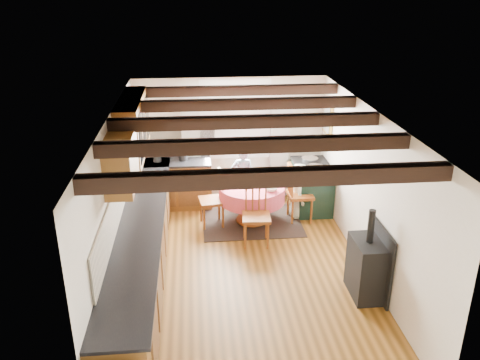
{
  "coord_description": "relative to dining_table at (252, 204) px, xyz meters",
  "views": [
    {
      "loc": [
        -0.69,
        -6.32,
        4.06
      ],
      "look_at": [
        0.0,
        0.8,
        1.15
      ],
      "focal_mm": 36.97,
      "sensor_mm": 36.0,
      "label": 1
    }
  ],
  "objects": [
    {
      "name": "splash_left",
      "position": [
        -2.07,
        -1.3,
        0.85
      ],
      "size": [
        0.02,
        4.5,
        0.55
      ],
      "primitive_type": "cube",
      "color": "beige",
      "rests_on": "wall_left"
    },
    {
      "name": "wall_front",
      "position": [
        -0.29,
        -4.35,
        0.85
      ],
      "size": [
        3.6,
        0.0,
        2.4
      ],
      "primitive_type": "cube",
      "color": "silver",
      "rests_on": "ground"
    },
    {
      "name": "aga_range",
      "position": [
        1.18,
        0.46,
        0.11
      ],
      "size": [
        0.64,
        0.99,
        0.92
      ],
      "primitive_type": null,
      "color": "black",
      "rests_on": "floor"
    },
    {
      "name": "beam_b",
      "position": [
        -0.29,
        -2.6,
        1.96
      ],
      "size": [
        3.6,
        0.16,
        0.16
      ],
      "primitive_type": "cube",
      "color": "black",
      "rests_on": "ceiling"
    },
    {
      "name": "bowl_b",
      "position": [
        0.3,
        -0.25,
        0.39
      ],
      "size": [
        0.25,
        0.25,
        0.07
      ],
      "primitive_type": "imported",
      "rotation": [
        0.0,
        0.0,
        4.53
      ],
      "color": "silver",
      "rests_on": "dining_table"
    },
    {
      "name": "base_cabinet_back",
      "position": [
        -1.34,
        0.85,
        0.09
      ],
      "size": [
        1.3,
        0.6,
        0.88
      ],
      "primitive_type": "cube",
      "color": "brown",
      "rests_on": "floor"
    },
    {
      "name": "wall_right",
      "position": [
        1.51,
        -1.6,
        0.85
      ],
      "size": [
        0.0,
        5.5,
        2.4
      ],
      "primitive_type": "cube",
      "color": "silver",
      "rests_on": "ground"
    },
    {
      "name": "beam_a",
      "position": [
        -0.29,
        -3.6,
        1.96
      ],
      "size": [
        3.6,
        0.16,
        0.16
      ],
      "primitive_type": "cube",
      "color": "black",
      "rests_on": "ceiling"
    },
    {
      "name": "canister_tall",
      "position": [
        -1.68,
        0.82,
        0.7
      ],
      "size": [
        0.15,
        0.15,
        0.26
      ],
      "primitive_type": "cylinder",
      "color": "#262628",
      "rests_on": "worktop_back"
    },
    {
      "name": "worktop_left",
      "position": [
        -1.77,
        -1.6,
        0.55
      ],
      "size": [
        0.64,
        5.3,
        0.04
      ],
      "primitive_type": "cube",
      "color": "black",
      "rests_on": "base_cabinet_left"
    },
    {
      "name": "wall_plate",
      "position": [
        0.76,
        1.12,
        1.35
      ],
      "size": [
        0.3,
        0.02,
        0.3
      ],
      "primitive_type": "cylinder",
      "rotation": [
        1.57,
        0.0,
        0.0
      ],
      "color": "silver",
      "rests_on": "wall_back"
    },
    {
      "name": "child_far",
      "position": [
        -0.09,
        0.7,
        0.24
      ],
      "size": [
        0.45,
        0.31,
        1.19
      ],
      "primitive_type": "imported",
      "rotation": [
        0.0,
        0.0,
        3.08
      ],
      "color": "slate",
      "rests_on": "floor"
    },
    {
      "name": "wall_cabinet_glass",
      "position": [
        -1.92,
        -0.4,
        1.6
      ],
      "size": [
        0.34,
        1.8,
        0.9
      ],
      "primitive_type": "cube",
      "color": "brown",
      "rests_on": "wall_left"
    },
    {
      "name": "wall_left",
      "position": [
        -2.09,
        -1.6,
        0.85
      ],
      "size": [
        0.0,
        5.5,
        2.4
      ],
      "primitive_type": "cube",
      "color": "silver",
      "rests_on": "ground"
    },
    {
      "name": "curtain_right",
      "position": [
        0.66,
        1.05,
        0.75
      ],
      "size": [
        0.35,
        0.1,
        2.1
      ],
      "primitive_type": "cube",
      "color": "beige",
      "rests_on": "wall_back"
    },
    {
      "name": "ceiling",
      "position": [
        -0.29,
        -1.6,
        2.05
      ],
      "size": [
        3.6,
        5.5,
        0.0
      ],
      "primitive_type": "cube",
      "color": "white",
      "rests_on": "ground"
    },
    {
      "name": "wall_picture",
      "position": [
        1.48,
        0.7,
        1.35
      ],
      "size": [
        0.04,
        0.5,
        0.6
      ],
      "primitive_type": "cube",
      "color": "gold",
      "rests_on": "wall_right"
    },
    {
      "name": "worktop_back",
      "position": [
        -1.34,
        0.83,
        0.55
      ],
      "size": [
        1.3,
        0.64,
        0.04
      ],
      "primitive_type": "cube",
      "color": "black",
      "rests_on": "base_cabinet_back"
    },
    {
      "name": "wall_back",
      "position": [
        -0.29,
        1.15,
        0.85
      ],
      "size": [
        3.6,
        0.0,
        2.4
      ],
      "primitive_type": "cube",
      "color": "silver",
      "rests_on": "ground"
    },
    {
      "name": "floor",
      "position": [
        -0.29,
        -1.6,
        -0.35
      ],
      "size": [
        3.6,
        5.5,
        0.0
      ],
      "primitive_type": "cube",
      "color": "#985F21",
      "rests_on": "ground"
    },
    {
      "name": "wall_cabinet_solid",
      "position": [
        -1.92,
        -1.9,
        1.55
      ],
      "size": [
        0.34,
        0.9,
        0.7
      ],
      "primitive_type": "cube",
      "color": "brown",
      "rests_on": "wall_left"
    },
    {
      "name": "beam_c",
      "position": [
        -0.29,
        -1.6,
        1.96
      ],
      "size": [
        3.6,
        0.16,
        0.16
      ],
      "primitive_type": "cube",
      "color": "black",
      "rests_on": "ceiling"
    },
    {
      "name": "canister_wide",
      "position": [
        -1.2,
        0.87,
        0.66
      ],
      "size": [
        0.17,
        0.17,
        0.18
      ],
      "primitive_type": "cylinder",
      "color": "#262628",
      "rests_on": "worktop_back"
    },
    {
      "name": "beam_d",
      "position": [
        -0.29,
        -0.6,
        1.96
      ],
      "size": [
        3.6,
        0.16,
        0.16
      ],
      "primitive_type": "cube",
      "color": "black",
      "rests_on": "ceiling"
    },
    {
      "name": "window_frame",
      "position": [
        -0.19,
        1.14,
        1.25
      ],
      "size": [
        1.34,
        0.03,
        1.54
      ],
      "primitive_type": "cube",
      "color": "white",
      "rests_on": "wall_back"
    },
    {
      "name": "splash_back",
      "position": [
        -1.29,
        1.13,
        0.85
      ],
      "size": [
        1.4,
        0.02,
        0.55
      ],
      "primitive_type": "cube",
      "color": "beige",
      "rests_on": "wall_back"
    },
    {
      "name": "curtain_rod",
      "position": [
        -0.19,
        1.05,
        1.85
      ],
      "size": [
        2.0,
        0.03,
        0.03
      ],
      "primitive_type": "cylinder",
      "rotation": [
        0.0,
        1.57,
        0.0
      ],
      "color": "black",
      "rests_on": "wall_back"
    },
    {
      "name": "bowl_a",
      "position": [
        -0.05,
        0.31,
        0.38
      ],
      "size": [
        0.31,
        0.31,
        0.05
      ],
      "primitive_type": "imported",
      "rotation": [
        0.0,
        0.0,
        0.75
      ],
      "color": "silver",
      "rests_on": "dining_table"
    },
    {
      "name": "window_pane",
      "position": [
        -0.19,
        1.14,
        1.25
      ],
      "size": [
        1.2,
        0.01,
        1.4
      ],
      "primitive_type": "cube",
      "color": "white",
      "rests_on": "wall_back"
    },
    {
      "name": "dining_table",
      "position": [
        0.0,
        0.0,
        0.0
      ],
      "size": [
        1.17,
        1.17,
        0.7
      ],
      "primitive_type": null,
      "color": "#BF3D40",
      "rests_on": "floor"
    },
    {
      "name": "chair_left",
      "position": [
        -0.72,
        -0.04,
        0.15
      ],
      "size": [
        0.51,
        0.49,
        1.01
      ],
      "primitive_type": null,
      "rotation": [
        0.0,
        0.0,
        -1.43
      ],
      "color": "brown",
      "rests_on": "floor"
    },
    {
      "name": "curtain_left",
      "position": [
        -1.04,
        1.05,
        0.75
      ],
      "size": [
        0.35,
        0.1,
        2.1
      ],
      "primitive_type": "cube",
      "color": "beige",
      "rests_on": "wall_back"
    },
    {
      "name": "beam_e",
      "position": [
        -0.29,
        0.4,
        1.96
      ],
      "size": [
        3.6,
        0.16,
        0.16
      ],
      "primitive_type": "cube",
      "color": "black",
      "rests_on": "ceiling"
    },
    {
      "name": "base_cabinet_left",
      "position": [
        -1.79,
        -1.6,
        0.09
      ],
      "size": [
        0.6,
        5.3,
        0.88
      ],
      "primitive_type": "cube",
      "color": "brown",
      "rests_on": "floor"
    },
    {
      "name": "cup",
      "position": [
        -0.18,
        0.24,
        0.4
      ],
      "size": [
        0.15,
        0.15,
        0.1
      ],
      "primitive_type": "imported",
      "rotation": [
        0.0,
        0.0,
        0.7
      ],
      "color": "silver",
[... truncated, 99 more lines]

